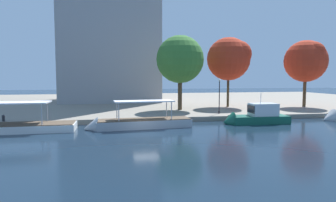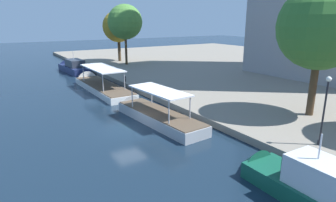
# 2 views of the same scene
# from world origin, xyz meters

# --- Properties ---
(ground_plane) EXTENTS (220.00, 220.00, 0.00)m
(ground_plane) POSITION_xyz_m (0.00, 0.00, 0.00)
(ground_plane) COLOR #142333
(motor_yacht_0) EXTENTS (9.90, 3.32, 4.63)m
(motor_yacht_0) POSITION_xyz_m (-30.12, 3.43, 0.61)
(motor_yacht_0) COLOR navy
(motor_yacht_0) RESTS_ON ground_plane
(tour_boat_1) EXTENTS (14.57, 3.29, 4.36)m
(tour_boat_1) POSITION_xyz_m (-14.91, 2.90, 0.26)
(tour_boat_1) COLOR silver
(tour_boat_1) RESTS_ON ground_plane
(tour_boat_2) EXTENTS (11.57, 3.39, 3.97)m
(tour_boat_2) POSITION_xyz_m (-0.77, 2.87, 0.30)
(tour_boat_2) COLOR #9EA3A8
(tour_boat_2) RESTS_ON ground_plane
(motor_yacht_3) EXTENTS (7.92, 2.68, 4.59)m
(motor_yacht_3) POSITION_xyz_m (13.35, 3.39, 0.59)
(motor_yacht_3) COLOR #14513D
(motor_yacht_3) RESTS_ON ground_plane
(mooring_bollard_1) EXTENTS (0.23, 0.23, 0.81)m
(mooring_bollard_1) POSITION_xyz_m (-23.63, 6.45, 1.03)
(mooring_bollard_1) COLOR #2D2D33
(mooring_bollard_1) RESTS_ON dock_promenade
(mooring_bollard_2) EXTENTS (0.33, 0.33, 0.73)m
(mooring_bollard_2) POSITION_xyz_m (-15.13, 6.52, 0.98)
(mooring_bollard_2) COLOR #2D2D33
(mooring_bollard_2) RESTS_ON dock_promenade
(lamp_post) EXTENTS (0.33, 0.33, 4.66)m
(lamp_post) POSITION_xyz_m (10.99, 8.95, 3.13)
(lamp_post) COLOR black
(lamp_post) RESTS_ON dock_promenade
(tree_0) EXTENTS (6.30, 6.30, 10.88)m
(tree_0) POSITION_xyz_m (-29.79, 13.45, 8.27)
(tree_0) COLOR #4C3823
(tree_0) RESTS_ON dock_promenade
(tree_3) EXTENTS (7.10, 7.10, 11.10)m
(tree_3) POSITION_xyz_m (6.98, 14.33, 8.19)
(tree_3) COLOR #4C3823
(tree_3) RESTS_ON dock_promenade
(tree_4) EXTENTS (6.33, 6.18, 9.93)m
(tree_4) POSITION_xyz_m (-34.85, 14.24, 7.52)
(tree_4) COLOR #4C3823
(tree_4) RESTS_ON dock_promenade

